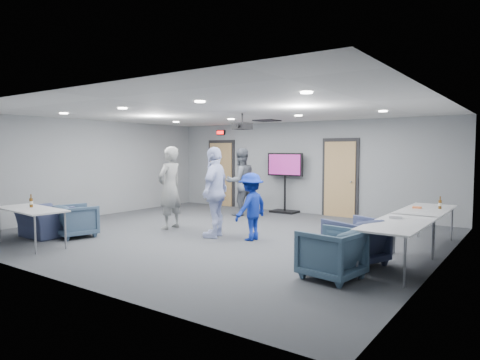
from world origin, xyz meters
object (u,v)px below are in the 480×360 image
Objects in this scene: table_right_a at (426,211)px; bottle_right at (440,204)px; table_front_left at (31,211)px; projector at (242,126)px; chair_front_b at (44,222)px; person_d at (251,207)px; person_c at (215,192)px; person_b at (241,182)px; chair_front_a at (76,221)px; bottle_front at (31,202)px; tv_stand at (285,179)px; chair_right_b at (356,241)px; chair_right_c at (331,254)px; table_right_b at (399,225)px; person_a at (170,188)px.

bottle_right reaches higher than table_right_a.
table_front_left is 4.30× the size of projector.
projector is at bearing -136.02° from chair_front_b.
projector is (-0.66, 0.63, 1.71)m from person_d.
table_front_left is (-2.42, -2.74, -0.28)m from person_c.
chair_front_a is at bearing 11.05° from person_b.
projector is at bearing -121.72° from chair_front_a.
tv_stand reaches higher than bottle_front.
person_d is 1.68× the size of chair_right_b.
person_d is 1.93m from projector.
chair_right_b is at bearing 80.58° from person_d.
chair_right_c is 0.45× the size of table_front_left.
bottle_front reaches higher than chair_right_b.
chair_right_c is (4.57, -4.20, -0.59)m from person_b.
tv_stand is at bearing 171.20° from person_c.
table_right_a is 4.20m from projector.
chair_front_a is 0.39× the size of table_right_a.
bottle_front reaches higher than chair_front_a.
chair_right_c is 5.69m from chair_front_a.
table_right_a is 7.67m from table_front_left.
tv_stand is (-3.79, 5.40, 0.64)m from chair_right_c.
person_c is 0.88m from person_d.
person_b reaches higher than table_right_b.
projector is at bearing -165.55° from bottle_right.
person_a is 0.99× the size of table_right_a.
chair_front_b is 0.51× the size of table_right_a.
person_a is at bearing 21.30° from person_b.
chair_right_b is at bearing -111.38° from bottle_right.
bottle_right is at bearing 33.71° from bottle_front.
chair_right_b is 0.46× the size of table_front_left.
person_d is at bearing -79.98° from chair_right_b.
person_a is 1.01× the size of person_b.
table_front_left is 0.22m from bottle_front.
person_c reaches higher than table_right_a.
person_c is 4.65× the size of projector.
table_right_b is at bearing -5.28° from projector.
chair_right_c is 1.04× the size of chair_front_a.
person_a is at bearing -163.36° from bottle_right.
bottle_right reaches higher than table_front_left.
person_a is 2.31m from person_d.
chair_right_c is 6.32m from chair_front_b.
person_d is 3.36× the size of projector.
table_right_b is at bearing 158.22° from chair_right_c.
table_right_a is (3.09, 1.44, -0.01)m from person_d.
person_c is at bearing -130.46° from chair_front_a.
chair_right_b is 0.99m from chair_right_c.
chair_right_b is 0.42× the size of table_right_a.
person_a is 2.19m from chair_front_a.
table_right_b is at bearing -44.10° from tv_stand.
tv_stand is (-1.36, 3.85, 0.31)m from person_d.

